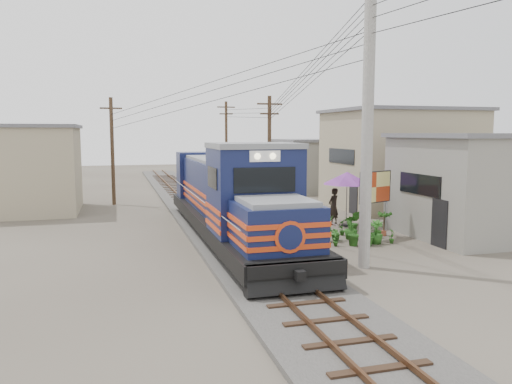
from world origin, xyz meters
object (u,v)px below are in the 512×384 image
object	(u,v)px
market_umbrella	(347,178)
billboard	(375,189)
vendor	(333,206)
locomotive	(230,199)

from	to	relation	value
market_umbrella	billboard	bearing A→B (deg)	-91.44
billboard	vendor	size ratio (longest dim) A/B	1.59
vendor	locomotive	bearing A→B (deg)	-11.09
locomotive	market_umbrella	size ratio (longest dim) A/B	6.15
market_umbrella	vendor	bearing A→B (deg)	129.96
locomotive	vendor	size ratio (longest dim) A/B	8.99
billboard	locomotive	bearing A→B (deg)	146.45
billboard	market_umbrella	world-z (taller)	billboard
locomotive	market_umbrella	world-z (taller)	locomotive
locomotive	billboard	world-z (taller)	locomotive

